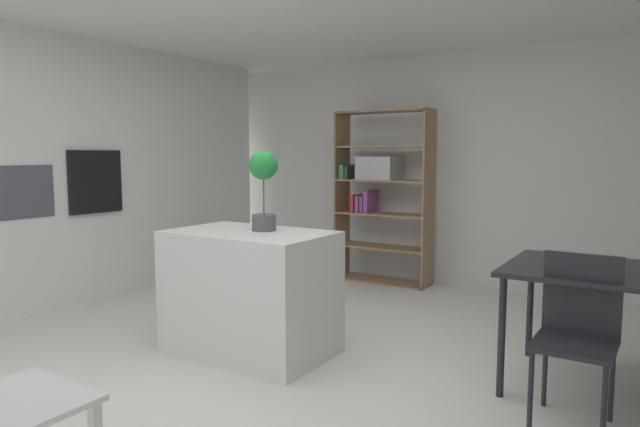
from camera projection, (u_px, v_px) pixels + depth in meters
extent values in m
plane|color=silver|center=(277.00, 369.00, 3.77)|extent=(9.01, 9.01, 0.00)
cube|color=silver|center=(441.00, 170.00, 6.27)|extent=(6.55, 0.06, 2.59)
cube|color=white|center=(28.00, 173.00, 5.17)|extent=(0.63, 5.73, 2.59)
cube|color=black|center=(96.00, 182.00, 5.40)|extent=(0.04, 0.58, 0.62)
cylinder|color=#B7BABC|center=(92.00, 155.00, 5.40)|extent=(0.02, 0.46, 0.02)
cube|color=white|center=(250.00, 292.00, 4.07)|extent=(1.18, 0.75, 0.91)
cylinder|color=#4C4C51|center=(264.00, 223.00, 4.06)|extent=(0.18, 0.18, 0.12)
cylinder|color=#476633|center=(264.00, 195.00, 4.04)|extent=(0.01, 0.01, 0.28)
sphere|color=#238839|center=(263.00, 165.00, 4.01)|extent=(0.21, 0.21, 0.21)
cube|color=#997551|center=(342.00, 195.00, 6.58)|extent=(0.02, 0.36, 1.96)
cube|color=#997551|center=(429.00, 199.00, 6.00)|extent=(0.02, 0.36, 1.96)
cube|color=#997551|center=(384.00, 111.00, 6.19)|extent=(1.12, 0.36, 0.02)
cube|color=#997551|center=(382.00, 280.00, 6.39)|extent=(1.12, 0.36, 0.02)
cube|color=#997551|center=(383.00, 247.00, 6.35)|extent=(1.07, 0.36, 0.02)
cube|color=#997551|center=(383.00, 214.00, 6.31)|extent=(1.07, 0.36, 0.02)
cube|color=#997551|center=(383.00, 181.00, 6.27)|extent=(1.07, 0.36, 0.02)
cube|color=#997551|center=(384.00, 147.00, 6.23)|extent=(1.07, 0.36, 0.02)
cube|color=red|center=(357.00, 203.00, 6.48)|extent=(0.04, 0.30, 0.20)
cube|color=#8E4793|center=(362.00, 204.00, 6.44)|extent=(0.04, 0.30, 0.19)
cube|color=#8E4793|center=(367.00, 204.00, 6.41)|extent=(0.04, 0.30, 0.19)
cube|color=#8E4793|center=(371.00, 201.00, 6.38)|extent=(0.06, 0.30, 0.26)
cube|color=#338E4C|center=(347.00, 172.00, 6.51)|extent=(0.06, 0.30, 0.17)
cube|color=#38383D|center=(352.00, 172.00, 6.48)|extent=(0.03, 0.30, 0.15)
cube|color=#B7BABC|center=(378.00, 168.00, 6.29)|extent=(0.44, 0.32, 0.26)
cube|color=white|center=(15.00, 403.00, 2.14)|extent=(0.53, 0.46, 0.02)
cube|color=#232328|center=(590.00, 270.00, 3.39)|extent=(0.96, 0.93, 0.03)
cylinder|color=#232328|center=(502.00, 337.00, 3.31)|extent=(0.04, 0.04, 0.74)
cylinder|color=#232328|center=(530.00, 306.00, 3.99)|extent=(0.04, 0.04, 0.74)
cube|color=#232328|center=(574.00, 345.00, 2.93)|extent=(0.41, 0.43, 0.03)
cube|color=#232328|center=(582.00, 293.00, 3.07)|extent=(0.41, 0.04, 0.45)
cylinder|color=#232328|center=(530.00, 392.00, 2.89)|extent=(0.03, 0.03, 0.44)
cylinder|color=#232328|center=(604.00, 408.00, 2.71)|extent=(0.03, 0.03, 0.44)
cylinder|color=#232328|center=(545.00, 369.00, 3.20)|extent=(0.03, 0.03, 0.44)
cylinder|color=#232328|center=(612.00, 383.00, 3.01)|extent=(0.03, 0.03, 0.44)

